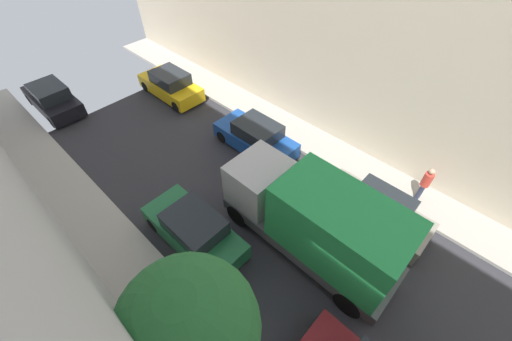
{
  "coord_description": "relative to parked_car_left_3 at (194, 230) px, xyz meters",
  "views": [
    {
      "loc": [
        -5.75,
        -0.85,
        10.53
      ],
      "look_at": [
        1.23,
        5.74,
        0.5
      ],
      "focal_mm": 21.88,
      "sensor_mm": 36.0,
      "label": 1
    }
  ],
  "objects": [
    {
      "name": "parked_car_left_4",
      "position": [
        0.0,
        12.56,
        0.0
      ],
      "size": [
        1.78,
        4.2,
        1.57
      ],
      "color": "black",
      "rests_on": "ground"
    },
    {
      "name": "sidewalk_right",
      "position": [
        7.7,
        -5.16,
        -0.64
      ],
      "size": [
        2.0,
        44.0,
        0.15
      ],
      "primitive_type": "cube",
      "color": "#A8A399",
      "rests_on": "ground"
    },
    {
      "name": "parked_car_right_2",
      "position": [
        5.4,
        -4.41,
        0.0
      ],
      "size": [
        1.78,
        4.2,
        1.57
      ],
      "color": "gray",
      "rests_on": "ground"
    },
    {
      "name": "parked_car_right_3",
      "position": [
        5.4,
        1.98,
        0.0
      ],
      "size": [
        1.78,
        4.2,
        1.57
      ],
      "color": "#194799",
      "rests_on": "ground"
    },
    {
      "name": "parked_car_left_3",
      "position": [
        0.0,
        0.0,
        0.0
      ],
      "size": [
        1.78,
        4.2,
        1.57
      ],
      "color": "#1E6638",
      "rests_on": "ground"
    },
    {
      "name": "street_tree_0",
      "position": [
        -2.53,
        -3.75,
        3.47
      ],
      "size": [
        2.8,
        2.8,
        5.47
      ],
      "color": "brown",
      "rests_on": "sidewalk_left"
    },
    {
      "name": "pedestrian",
      "position": [
        7.72,
        -5.26,
        0.35
      ],
      "size": [
        0.4,
        0.36,
        1.72
      ],
      "color": "#2D334C",
      "rests_on": "sidewalk_right"
    },
    {
      "name": "ground",
      "position": [
        2.7,
        -5.16,
        -0.72
      ],
      "size": [
        32.0,
        32.0,
        0.0
      ],
      "primitive_type": "plane",
      "color": "#2D2D33"
    },
    {
      "name": "delivery_truck",
      "position": [
        2.7,
        -3.32,
        1.07
      ],
      "size": [
        2.26,
        6.6,
        3.38
      ],
      "color": "#4C4C51",
      "rests_on": "ground"
    },
    {
      "name": "parked_car_right_4",
      "position": [
        5.4,
        8.91,
        0.0
      ],
      "size": [
        1.78,
        4.2,
        1.57
      ],
      "color": "gold",
      "rests_on": "ground"
    }
  ]
}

